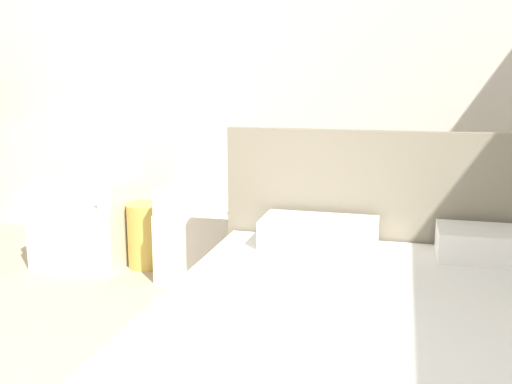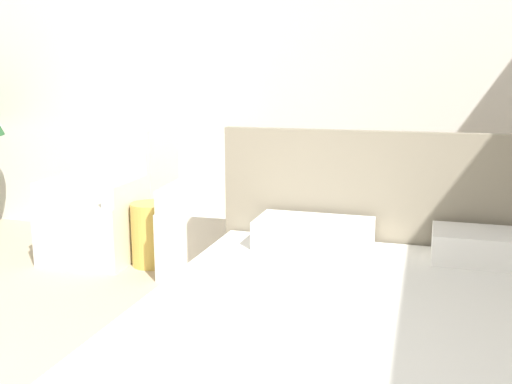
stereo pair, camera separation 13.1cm
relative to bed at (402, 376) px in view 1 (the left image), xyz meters
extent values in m
cube|color=silver|center=(-1.47, 2.57, 1.16)|extent=(10.00, 0.06, 2.90)
cube|color=white|center=(0.00, -0.08, 0.13)|extent=(1.86, 2.00, 0.23)
cube|color=gray|center=(0.00, 0.97, 0.26)|extent=(1.93, 0.06, 1.11)
cube|color=white|center=(-0.43, 0.75, 0.32)|extent=(0.58, 0.30, 0.14)
cube|color=white|center=(0.43, 0.75, 0.32)|extent=(0.58, 0.30, 0.14)
cube|color=silver|center=(-2.31, 1.71, -0.06)|extent=(0.68, 0.65, 0.47)
cube|color=silver|center=(-2.32, 2.00, 0.42)|extent=(0.66, 0.09, 0.49)
cube|color=silver|center=(-2.59, 1.70, 0.26)|extent=(0.12, 0.56, 0.15)
cube|color=silver|center=(-2.03, 1.72, 0.26)|extent=(0.12, 0.56, 0.15)
cube|color=silver|center=(-1.34, 1.71, -0.06)|extent=(0.72, 0.69, 0.47)
cube|color=silver|center=(-1.37, 1.99, 0.42)|extent=(0.66, 0.13, 0.49)
cube|color=silver|center=(-1.62, 1.69, 0.26)|extent=(0.16, 0.57, 0.15)
cube|color=silver|center=(-1.06, 1.74, 0.26)|extent=(0.16, 0.57, 0.15)
cylinder|color=gold|center=(-1.83, 1.70, -0.06)|extent=(0.29, 0.29, 0.47)
camera|label=1|loc=(-0.04, -2.01, 1.09)|focal=40.00mm
camera|label=2|loc=(0.09, -1.97, 1.09)|focal=40.00mm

